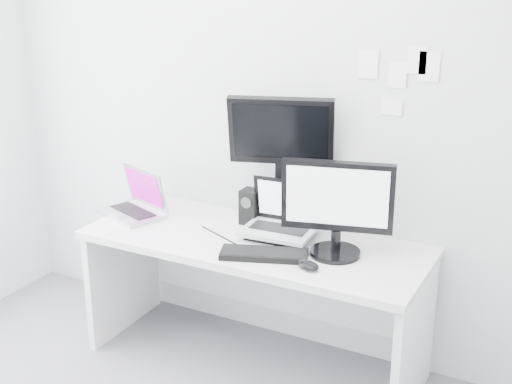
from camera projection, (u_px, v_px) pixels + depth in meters
back_wall at (285, 109)px, 3.74m from camera, size 3.60×0.00×3.60m
desk at (254, 302)px, 3.77m from camera, size 1.80×0.70×0.73m
macbook at (130, 193)px, 3.94m from camera, size 0.44×0.38×0.27m
speaker at (250, 207)px, 3.84m from camera, size 0.12×0.12×0.19m
dell_laptop at (278, 211)px, 3.62m from camera, size 0.38×0.31×0.30m
rear_monitor at (281, 160)px, 3.71m from camera, size 0.58×0.36×0.74m
samsung_monitor at (337, 208)px, 3.39m from camera, size 0.59×0.38×0.50m
keyboard at (264, 254)px, 3.44m from camera, size 0.45×0.29×0.03m
mouse at (308, 265)px, 3.31m from camera, size 0.13×0.11×0.04m
wall_note_0 at (368, 64)px, 3.45m from camera, size 0.10×0.00×0.14m
wall_note_1 at (397, 75)px, 3.40m from camera, size 0.09×0.00×0.13m
wall_note_2 at (429, 67)px, 3.32m from camera, size 0.10×0.00×0.14m
wall_note_3 at (391, 107)px, 3.46m from camera, size 0.11×0.00×0.08m
wall_note_4 at (417, 60)px, 3.34m from camera, size 0.09×0.00×0.13m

